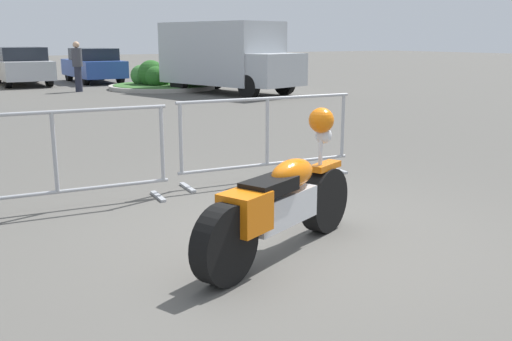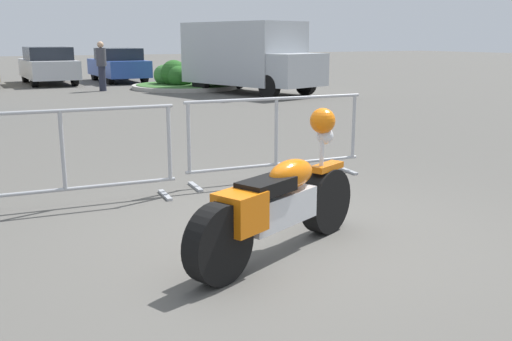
{
  "view_description": "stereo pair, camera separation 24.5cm",
  "coord_description": "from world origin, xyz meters",
  "px_view_note": "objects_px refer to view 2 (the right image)",
  "views": [
    {
      "loc": [
        -2.87,
        -4.1,
        1.79
      ],
      "look_at": [
        -0.32,
        0.1,
        0.65
      ],
      "focal_mm": 40.0,
      "sensor_mm": 36.0,
      "label": 1
    },
    {
      "loc": [
        -2.66,
        -4.22,
        1.79
      ],
      "look_at": [
        -0.32,
        0.1,
        0.65
      ],
      "focal_mm": 40.0,
      "sensor_mm": 36.0,
      "label": 2
    }
  ],
  "objects_px": {
    "delivery_van": "(247,55)",
    "parked_car_blue": "(118,65)",
    "motorcycle": "(279,203)",
    "parked_car_silver": "(48,65)",
    "crowd_barrier_far": "(276,137)",
    "crowd_barrier_near": "(63,157)",
    "pedestrian": "(101,64)"
  },
  "relations": [
    {
      "from": "crowd_barrier_near",
      "to": "pedestrian",
      "type": "height_order",
      "value": "pedestrian"
    },
    {
      "from": "motorcycle",
      "to": "crowd_barrier_far",
      "type": "bearing_deg",
      "value": 37.44
    },
    {
      "from": "parked_car_blue",
      "to": "pedestrian",
      "type": "distance_m",
      "value": 4.34
    },
    {
      "from": "delivery_van",
      "to": "pedestrian",
      "type": "distance_m",
      "value": 5.11
    },
    {
      "from": "crowd_barrier_near",
      "to": "crowd_barrier_far",
      "type": "bearing_deg",
      "value": 0.0
    },
    {
      "from": "crowd_barrier_near",
      "to": "crowd_barrier_far",
      "type": "relative_size",
      "value": 1.0
    },
    {
      "from": "crowd_barrier_near",
      "to": "crowd_barrier_far",
      "type": "height_order",
      "value": "same"
    },
    {
      "from": "motorcycle",
      "to": "crowd_barrier_far",
      "type": "distance_m",
      "value": 2.65
    },
    {
      "from": "parked_car_blue",
      "to": "pedestrian",
      "type": "bearing_deg",
      "value": 157.72
    },
    {
      "from": "motorcycle",
      "to": "pedestrian",
      "type": "relative_size",
      "value": 1.18
    },
    {
      "from": "crowd_barrier_near",
      "to": "crowd_barrier_far",
      "type": "distance_m",
      "value": 2.64
    },
    {
      "from": "crowd_barrier_far",
      "to": "parked_car_blue",
      "type": "distance_m",
      "value": 18.12
    },
    {
      "from": "crowd_barrier_near",
      "to": "parked_car_blue",
      "type": "relative_size",
      "value": 0.59
    },
    {
      "from": "delivery_van",
      "to": "crowd_barrier_near",
      "type": "bearing_deg",
      "value": -51.8
    },
    {
      "from": "pedestrian",
      "to": "parked_car_blue",
      "type": "bearing_deg",
      "value": -116.46
    },
    {
      "from": "crowd_barrier_far",
      "to": "parked_car_blue",
      "type": "relative_size",
      "value": 0.59
    },
    {
      "from": "parked_car_silver",
      "to": "motorcycle",
      "type": "bearing_deg",
      "value": 176.37
    },
    {
      "from": "parked_car_silver",
      "to": "parked_car_blue",
      "type": "height_order",
      "value": "parked_car_silver"
    },
    {
      "from": "crowd_barrier_near",
      "to": "delivery_van",
      "type": "bearing_deg",
      "value": 53.98
    },
    {
      "from": "motorcycle",
      "to": "parked_car_silver",
      "type": "bearing_deg",
      "value": 63.57
    },
    {
      "from": "crowd_barrier_far",
      "to": "delivery_van",
      "type": "height_order",
      "value": "delivery_van"
    },
    {
      "from": "delivery_van",
      "to": "parked_car_silver",
      "type": "xyz_separation_m",
      "value": [
        -5.22,
        7.17,
        -0.5
      ]
    },
    {
      "from": "delivery_van",
      "to": "parked_car_silver",
      "type": "height_order",
      "value": "delivery_van"
    },
    {
      "from": "parked_car_silver",
      "to": "crowd_barrier_far",
      "type": "bearing_deg",
      "value": -179.93
    },
    {
      "from": "crowd_barrier_near",
      "to": "parked_car_blue",
      "type": "height_order",
      "value": "parked_car_blue"
    },
    {
      "from": "crowd_barrier_near",
      "to": "pedestrian",
      "type": "xyz_separation_m",
      "value": [
        3.8,
        13.89,
        0.36
      ]
    },
    {
      "from": "motorcycle",
      "to": "pedestrian",
      "type": "height_order",
      "value": "pedestrian"
    },
    {
      "from": "delivery_van",
      "to": "parked_car_blue",
      "type": "xyz_separation_m",
      "value": [
        -2.44,
        7.05,
        -0.54
      ]
    },
    {
      "from": "motorcycle",
      "to": "crowd_barrier_near",
      "type": "xyz_separation_m",
      "value": [
        -1.32,
        2.29,
        0.1
      ]
    },
    {
      "from": "parked_car_blue",
      "to": "motorcycle",
      "type": "bearing_deg",
      "value": 168.6
    },
    {
      "from": "delivery_van",
      "to": "parked_car_blue",
      "type": "height_order",
      "value": "delivery_van"
    },
    {
      "from": "delivery_van",
      "to": "pedestrian",
      "type": "height_order",
      "value": "delivery_van"
    }
  ]
}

